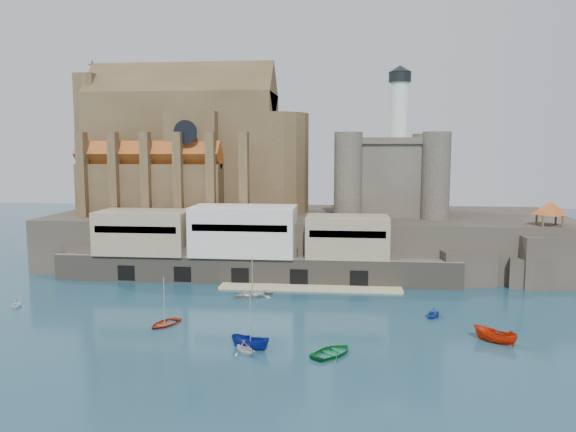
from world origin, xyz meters
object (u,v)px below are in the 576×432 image
Objects in this scene: boat_0 at (165,325)px; castle_keep at (389,172)px; pavilion at (550,210)px; boat_2 at (251,348)px; church at (192,152)px; boat_1 at (244,353)px.

castle_keep is at bearing 78.50° from boat_0.
pavilion reaches higher than boat_2.
boat_2 is (12.67, -7.39, 0.00)m from boat_0.
church reaches higher than boat_0.
church is 60.49m from boat_2.
church is 68.65m from pavilion.
castle_keep is at bearing -0.77° from boat_2.
boat_1 is at bearing -176.04° from boat_2.
castle_keep is at bearing 149.82° from pavilion.
castle_keep is at bearing 30.46° from boat_1.
church is 61.68m from boat_1.
church is 40.39m from castle_keep.
pavilion is (66.13, -15.85, -9.40)m from church.
castle_keep reaches higher than boat_0.
pavilion is 65.84m from boat_0.
boat_0 is 14.67m from boat_2.
pavilion is 59.29m from boat_2.
church is 9.33× the size of boat_0.
boat_0 is 1.45× the size of boat_1.
boat_0 is (8.40, -44.83, -22.13)m from church.
castle_keep is 57.34m from boat_0.
pavilion is 1.29× the size of boat_2.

